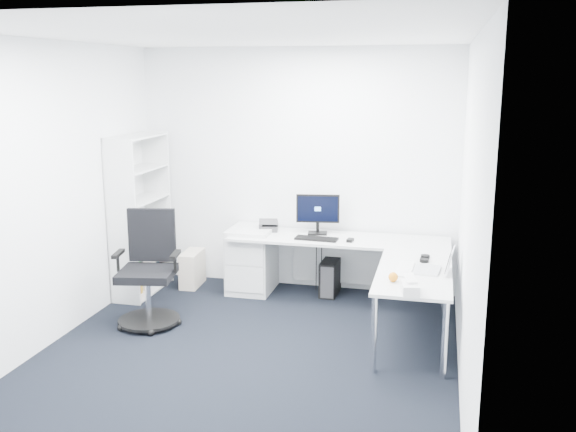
% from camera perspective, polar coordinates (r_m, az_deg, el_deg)
% --- Properties ---
extents(ground, '(4.20, 4.20, 0.00)m').
position_cam_1_polar(ground, '(5.66, -4.05, -12.63)').
color(ground, black).
extents(ceiling, '(4.20, 4.20, 0.00)m').
position_cam_1_polar(ceiling, '(5.14, -4.53, 15.79)').
color(ceiling, white).
extents(wall_back, '(3.60, 0.02, 2.70)m').
position_cam_1_polar(wall_back, '(7.23, 0.79, 4.13)').
color(wall_back, white).
rests_on(wall_back, ground).
extents(wall_front, '(3.60, 0.02, 2.70)m').
position_cam_1_polar(wall_front, '(3.36, -15.26, -6.14)').
color(wall_front, white).
rests_on(wall_front, ground).
extents(wall_left, '(0.02, 4.20, 2.70)m').
position_cam_1_polar(wall_left, '(6.03, -20.82, 1.62)').
color(wall_left, white).
rests_on(wall_left, ground).
extents(wall_right, '(0.02, 4.20, 2.70)m').
position_cam_1_polar(wall_right, '(5.00, 15.78, -0.12)').
color(wall_right, white).
rests_on(wall_right, ground).
extents(l_desk, '(2.34, 1.31, 0.68)m').
position_cam_1_polar(l_desk, '(6.69, 4.05, -5.47)').
color(l_desk, silver).
rests_on(l_desk, ground).
extents(drawer_pedestal, '(0.47, 0.59, 0.73)m').
position_cam_1_polar(drawer_pedestal, '(7.26, -3.22, -3.85)').
color(drawer_pedestal, silver).
rests_on(drawer_pedestal, ground).
extents(bookshelf, '(0.34, 0.88, 1.77)m').
position_cam_1_polar(bookshelf, '(7.25, -13.01, 0.08)').
color(bookshelf, silver).
rests_on(bookshelf, ground).
extents(task_chair, '(0.73, 0.73, 1.11)m').
position_cam_1_polar(task_chair, '(6.34, -12.44, -4.74)').
color(task_chair, black).
rests_on(task_chair, ground).
extents(black_pc_tower, '(0.19, 0.41, 0.39)m').
position_cam_1_polar(black_pc_tower, '(7.17, 3.77, -5.45)').
color(black_pc_tower, black).
rests_on(black_pc_tower, ground).
extents(beige_pc_tower, '(0.21, 0.43, 0.40)m').
position_cam_1_polar(beige_pc_tower, '(7.53, -8.51, -4.65)').
color(beige_pc_tower, beige).
rests_on(beige_pc_tower, ground).
extents(power_strip, '(0.32, 0.11, 0.04)m').
position_cam_1_polar(power_strip, '(7.20, 8.85, -7.01)').
color(power_strip, silver).
rests_on(power_strip, ground).
extents(monitor, '(0.49, 0.22, 0.45)m').
position_cam_1_polar(monitor, '(7.01, 2.66, 0.20)').
color(monitor, black).
rests_on(monitor, l_desk).
extents(black_keyboard, '(0.46, 0.19, 0.02)m').
position_cam_1_polar(black_keyboard, '(6.81, 2.54, -2.02)').
color(black_keyboard, black).
rests_on(black_keyboard, l_desk).
extents(mouse, '(0.07, 0.11, 0.03)m').
position_cam_1_polar(mouse, '(6.76, 5.55, -2.15)').
color(mouse, black).
rests_on(mouse, l_desk).
extents(desk_phone, '(0.24, 0.24, 0.14)m').
position_cam_1_polar(desk_phone, '(7.19, -1.73, -0.75)').
color(desk_phone, '#2E2E31').
rests_on(desk_phone, l_desk).
extents(laptop, '(0.36, 0.35, 0.23)m').
position_cam_1_polar(laptop, '(5.84, 12.29, -3.72)').
color(laptop, silver).
rests_on(laptop, l_desk).
extents(white_keyboard, '(0.16, 0.48, 0.02)m').
position_cam_1_polar(white_keyboard, '(5.86, 10.35, -4.67)').
color(white_keyboard, silver).
rests_on(white_keyboard, l_desk).
extents(headphones, '(0.14, 0.21, 0.05)m').
position_cam_1_polar(headphones, '(6.20, 12.07, -3.61)').
color(headphones, black).
rests_on(headphones, l_desk).
extents(orange_fruit, '(0.08, 0.08, 0.08)m').
position_cam_1_polar(orange_fruit, '(5.51, 9.33, -5.37)').
color(orange_fruit, orange).
rests_on(orange_fruit, l_desk).
extents(tissue_box, '(0.17, 0.27, 0.09)m').
position_cam_1_polar(tissue_box, '(5.25, 10.77, -6.30)').
color(tissue_box, silver).
rests_on(tissue_box, l_desk).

